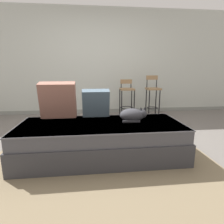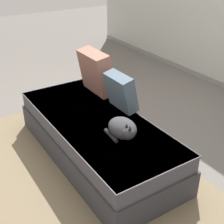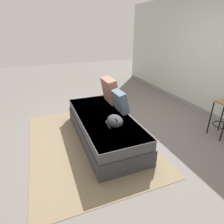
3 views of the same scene
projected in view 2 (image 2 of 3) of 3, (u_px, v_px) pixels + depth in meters
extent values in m
plane|color=#66605B|center=(127.00, 144.00, 3.56)|extent=(16.00, 16.00, 0.00)
cube|color=#75664C|center=(72.00, 164.00, 3.23)|extent=(2.78, 1.98, 0.01)
cube|color=#353539|center=(97.00, 144.00, 3.31)|extent=(2.08, 0.90, 0.28)
cube|color=#47474C|center=(96.00, 126.00, 3.20)|extent=(2.04, 0.86, 0.17)
cube|color=#525257|center=(96.00, 120.00, 3.17)|extent=(2.05, 0.87, 0.02)
cube|color=#936051|center=(96.00, 72.00, 3.63)|extent=(0.48, 0.26, 0.50)
cube|color=#4C6070|center=(121.00, 92.00, 3.27)|extent=(0.38, 0.22, 0.40)
ellipsoid|color=#333338|center=(122.00, 128.00, 2.84)|extent=(0.34, 0.26, 0.17)
sphere|color=#333338|center=(128.00, 134.00, 2.72)|extent=(0.11, 0.11, 0.11)
cone|color=black|center=(127.00, 125.00, 2.70)|extent=(0.03, 0.03, 0.04)
cone|color=black|center=(130.00, 128.00, 2.67)|extent=(0.03, 0.03, 0.04)
cylinder|color=black|center=(111.00, 135.00, 2.84)|extent=(0.22, 0.05, 0.04)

